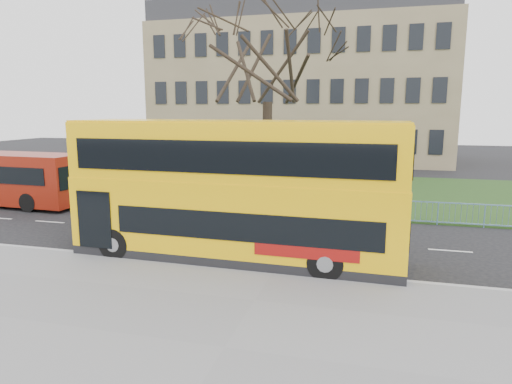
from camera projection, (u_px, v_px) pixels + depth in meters
ground at (284, 258)px, 16.58m from camera, size 120.00×120.00×0.00m
pavement at (225, 350)px, 10.15m from camera, size 80.00×10.50×0.12m
kerb at (275, 271)px, 15.09m from camera, size 80.00×0.20×0.14m
grass_verge at (326, 191)px, 30.19m from camera, size 80.00×15.40×0.08m
guard_railing at (310, 207)px, 22.77m from camera, size 40.00×0.12×1.10m
bare_tree at (268, 82)px, 25.63m from camera, size 9.48×9.48×13.54m
civic_building at (302, 94)px, 49.90m from camera, size 30.00×15.00×14.00m
yellow_bus at (235, 188)px, 16.04m from camera, size 11.74×3.07×4.90m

